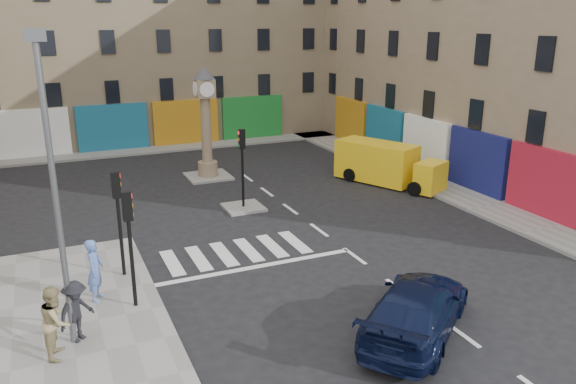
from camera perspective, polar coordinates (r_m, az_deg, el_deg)
ground at (r=20.88m, az=8.17°, el=-7.48°), size 120.00×120.00×0.00m
sidewalk_left at (r=16.43m, az=-23.55°, el=-15.93°), size 7.00×16.00×0.15m
sidewalk_right at (r=33.30m, az=11.89°, el=1.91°), size 2.60×30.00×0.15m
sidewalk_far at (r=39.63m, az=-14.19°, el=4.19°), size 32.00×2.40×0.15m
island_near at (r=26.79m, az=-4.54°, el=-1.56°), size 1.80×1.80×0.12m
island_far at (r=32.27m, az=-8.10°, el=1.59°), size 2.40×2.40×0.12m
building_right at (r=36.25m, az=21.14°, el=15.08°), size 10.00×30.00×16.00m
building_far at (r=44.42m, az=-16.40°, el=16.36°), size 32.00×10.00×17.00m
traffic_light_left_near at (r=17.39m, az=-15.83°, el=-3.82°), size 0.28×0.22×3.70m
traffic_light_left_far at (r=19.64m, az=-16.88°, el=-1.48°), size 0.28×0.22×3.70m
traffic_light_island at (r=26.08m, az=-4.67°, el=3.71°), size 0.28×0.22×3.70m
lamp_post at (r=15.28m, az=-22.74°, el=1.16°), size 0.50×0.25×8.30m
clock_pillar at (r=31.51m, az=-8.37°, el=7.71°), size 1.20×1.20×6.10m
navy_sedan at (r=16.66m, az=12.87°, el=-11.48°), size 5.60×5.13×1.57m
yellow_van at (r=30.93m, az=9.90°, el=2.80°), size 4.16×6.24×2.20m
pedestrian_blue at (r=18.69m, az=-19.01°, el=-7.48°), size 0.72×0.86×2.01m
pedestrian_tan at (r=16.15m, az=-22.50°, el=-12.02°), size 0.92×1.08×1.97m
pedestrian_dark at (r=16.66m, az=-20.73°, el=-11.26°), size 1.30×1.24×1.77m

